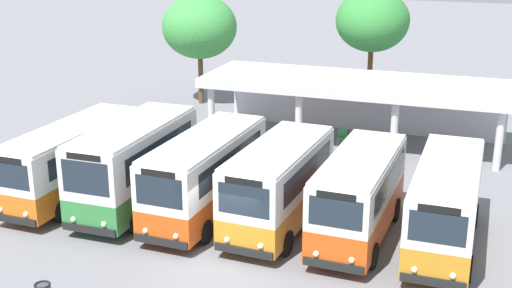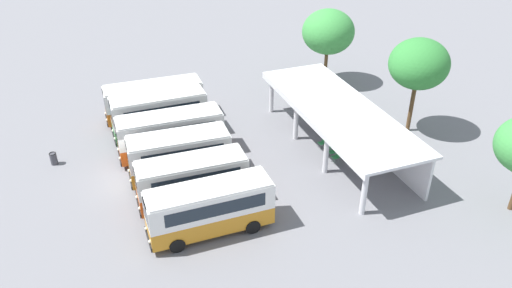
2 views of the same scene
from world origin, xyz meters
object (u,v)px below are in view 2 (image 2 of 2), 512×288
at_px(city_bus_far_end_green, 210,207).
at_px(waiting_chair_middle_seat, 333,151).
at_px(city_bus_fourth_amber, 179,155).
at_px(city_bus_second_in_row, 159,114).
at_px(city_bus_nearest_orange, 154,99).
at_px(waiting_chair_second_from_end, 329,146).
at_px(waiting_chair_fourth_seat, 336,156).
at_px(city_bus_fifth_blue, 192,179).
at_px(waiting_chair_end_by_column, 323,142).
at_px(city_bus_middle_cream, 170,133).
at_px(litter_bin_apron, 54,158).

xyz_separation_m(city_bus_far_end_green, waiting_chair_middle_seat, (-4.61, 10.51, -1.22)).
relative_size(city_bus_fourth_amber, waiting_chair_middle_seat, 7.95).
bearing_deg(city_bus_second_in_row, city_bus_far_end_green, 1.97).
height_order(city_bus_nearest_orange, city_bus_far_end_green, city_bus_far_end_green).
relative_size(city_bus_nearest_orange, waiting_chair_second_from_end, 9.17).
distance_m(waiting_chair_middle_seat, waiting_chair_fourth_seat, 0.70).
relative_size(city_bus_fifth_blue, city_bus_far_end_green, 0.95).
relative_size(city_bus_fifth_blue, waiting_chair_end_by_column, 8.01).
distance_m(city_bus_nearest_orange, city_bus_fifth_blue, 12.10).
bearing_deg(city_bus_middle_cream, city_bus_fifth_blue, -0.06).
relative_size(city_bus_fifth_blue, waiting_chair_fourth_seat, 8.01).
relative_size(waiting_chair_end_by_column, waiting_chair_middle_seat, 1.00).
distance_m(city_bus_middle_cream, waiting_chair_end_by_column, 11.12).
bearing_deg(city_bus_fourth_amber, waiting_chair_fourth_seat, 78.74).
height_order(city_bus_fifth_blue, waiting_chair_end_by_column, city_bus_fifth_blue).
bearing_deg(litter_bin_apron, waiting_chair_second_from_end, 73.62).
xyz_separation_m(city_bus_middle_cream, city_bus_fifth_blue, (6.05, -0.01, -0.05)).
xyz_separation_m(city_bus_nearest_orange, city_bus_middle_cream, (6.05, 0.02, 0.09)).
relative_size(city_bus_middle_cream, city_bus_fourth_amber, 1.10).
bearing_deg(waiting_chair_fourth_seat, city_bus_nearest_orange, -136.50).
height_order(waiting_chair_middle_seat, litter_bin_apron, litter_bin_apron).
relative_size(city_bus_second_in_row, waiting_chair_middle_seat, 8.29).
bearing_deg(city_bus_far_end_green, waiting_chair_middle_seat, 113.71).
bearing_deg(city_bus_fifth_blue, city_bus_middle_cream, 179.94).
height_order(city_bus_nearest_orange, city_bus_fourth_amber, city_bus_fourth_amber).
height_order(city_bus_middle_cream, litter_bin_apron, city_bus_middle_cream).
relative_size(city_bus_far_end_green, waiting_chair_fourth_seat, 8.47).
distance_m(city_bus_middle_cream, city_bus_fifth_blue, 6.05).
distance_m(city_bus_nearest_orange, city_bus_second_in_row, 3.04).
distance_m(city_bus_far_end_green, litter_bin_apron, 13.70).
bearing_deg(waiting_chair_second_from_end, city_bus_middle_cream, -109.35).
bearing_deg(city_bus_fifth_blue, city_bus_fourth_amber, -178.69).
distance_m(city_bus_middle_cream, waiting_chair_second_from_end, 11.46).
bearing_deg(city_bus_nearest_orange, city_bus_middle_cream, 0.17).
height_order(waiting_chair_second_from_end, waiting_chair_fourth_seat, same).
bearing_deg(city_bus_nearest_orange, city_bus_far_end_green, 0.95).
bearing_deg(city_bus_second_in_row, litter_bin_apron, -80.84).
distance_m(city_bus_fourth_amber, city_bus_far_end_green, 6.06).
xyz_separation_m(city_bus_nearest_orange, litter_bin_apron, (4.30, -8.04, -1.26)).
distance_m(city_bus_second_in_row, city_bus_fifth_blue, 9.08).
relative_size(city_bus_middle_cream, waiting_chair_middle_seat, 8.76).
bearing_deg(city_bus_fifth_blue, litter_bin_apron, -134.11).
relative_size(city_bus_far_end_green, waiting_chair_end_by_column, 8.47).
distance_m(city_bus_second_in_row, city_bus_far_end_green, 12.11).
distance_m(city_bus_far_end_green, waiting_chair_fourth_seat, 11.17).
xyz_separation_m(city_bus_far_end_green, litter_bin_apron, (-10.83, -8.29, -1.29)).
distance_m(city_bus_fourth_amber, city_bus_fifth_blue, 3.03).
distance_m(city_bus_middle_cream, waiting_chair_fourth_seat, 11.87).
height_order(waiting_chair_second_from_end, litter_bin_apron, litter_bin_apron).
distance_m(waiting_chair_second_from_end, waiting_chair_fourth_seat, 1.39).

